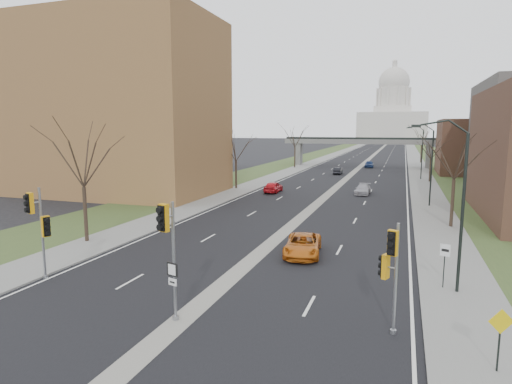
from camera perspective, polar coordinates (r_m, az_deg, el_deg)
The scene contains 30 objects.
ground at distance 20.94m, azimuth -8.11°, elevation -15.13°, with size 700.00×700.00×0.00m, color black.
road_surface at distance 167.47m, azimuth 16.00°, elevation 5.27°, with size 20.00×600.00×0.01m, color black.
median_strip at distance 167.47m, azimuth 16.00°, elevation 5.27°, with size 1.20×600.00×0.02m, color gray.
sidewalk_right at distance 167.26m, azimuth 20.12°, elevation 5.10°, with size 4.00×600.00×0.12m, color gray.
sidewalk_left at distance 168.53m, azimuth 11.91°, elevation 5.45°, with size 4.00×600.00×0.12m, color gray.
grass_verge_right at distance 167.48m, azimuth 22.18°, elevation 4.99°, with size 8.00×600.00×0.10m, color #30441F.
grass_verge_left at distance 169.38m, azimuth 9.89°, elevation 5.52°, with size 8.00×600.00×0.10m, color #30441F.
apartment_building at distance 58.61m, azimuth -17.86°, elevation 10.65°, with size 25.00×16.00×22.00m, color olive.
commercial_block_far at distance 88.08m, azimuth 27.68°, elevation 5.31°, with size 14.00×14.00×10.00m, color brown.
pedestrian_bridge at distance 97.50m, azimuth 13.84°, elevation 6.15°, with size 34.00×3.00×6.45m.
capitol at distance 337.30m, azimuth 17.74°, elevation 9.80°, with size 48.00×42.00×55.75m.
streetlight_near at distance 23.17m, azimuth 24.26°, elevation 4.26°, with size 2.61×0.20×8.70m.
streetlight_mid at distance 49.09m, azimuth 21.59°, elevation 6.24°, with size 2.61×0.20×8.70m.
streetlight_far at distance 75.07m, azimuth 20.76°, elevation 6.85°, with size 2.61×0.20×8.70m.
tree_left_a at distance 33.28m, azimuth -22.21°, elevation 4.88°, with size 7.20×7.20×9.40m.
tree_left_b at distance 59.25m, azimuth -2.70°, elevation 6.39°, with size 6.75×6.75×8.81m.
tree_left_c at distance 91.68m, azimuth 5.24°, elevation 7.60°, with size 7.65×7.65×9.99m.
tree_right_a at distance 39.28m, azimuth 25.11°, elevation 5.16°, with size 7.20×7.20×9.40m.
tree_right_b at distance 72.19m, azimuth 22.38°, elevation 5.81°, with size 6.30×6.30×8.22m.
tree_right_c at distance 112.11m, azimuth 21.28°, elevation 7.22°, with size 7.65×7.65×9.99m.
signal_pole_left at distance 26.10m, azimuth -26.93°, elevation -3.43°, with size 1.17×0.86×5.17m.
signal_pole_median at distance 18.52m, azimuth -11.62°, elevation -6.29°, with size 0.69×0.89×5.29m.
signal_pole_right at distance 18.15m, azimuth 17.51°, elevation -8.94°, with size 0.77×1.07×4.65m.
speed_limit_sign at distance 24.42m, azimuth 23.85°, elevation -8.03°, with size 0.49×0.18×2.33m.
warning_sign at distance 17.28m, azimuth 29.78°, elevation -15.78°, with size 0.84×0.31×2.25m.
car_left_near at distance 56.38m, azimuth 2.33°, elevation 0.69°, with size 1.74×4.32×1.47m, color red.
car_left_far at distance 80.43m, azimuth 10.89°, elevation 2.79°, with size 1.33×3.81×1.26m, color black.
car_right_near at distance 28.82m, azimuth 6.26°, elevation -7.02°, with size 2.27×4.92×1.37m, color #C16014.
car_right_mid at distance 56.46m, azimuth 14.06°, elevation 0.34°, with size 1.77×4.35×1.26m, color #9C9BA2.
car_right_far at distance 95.81m, azimuth 14.85°, elevation 3.62°, with size 1.74×4.33×1.48m, color navy.
Camera 1 is at (8.87, -17.03, 8.35)m, focal length 30.00 mm.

